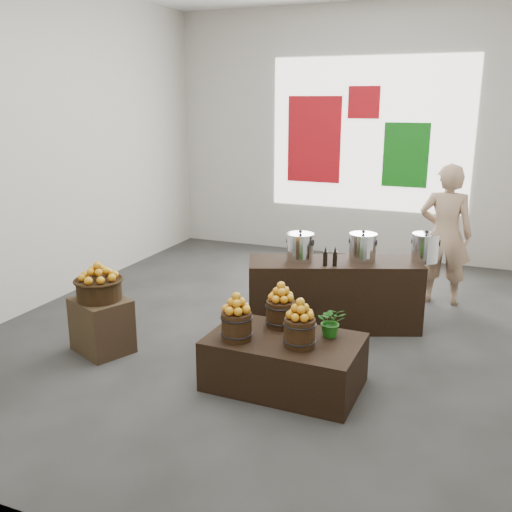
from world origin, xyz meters
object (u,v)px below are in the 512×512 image
at_px(crate, 102,325).
at_px(wicker_basket, 99,290).
at_px(stock_pot_right, 425,248).
at_px(stock_pot_left, 300,248).
at_px(counter, 334,294).
at_px(display_table, 284,362).
at_px(stock_pot_center, 363,248).
at_px(shopper, 445,235).

relative_size(crate, wicker_basket, 1.25).
distance_m(wicker_basket, stock_pot_right, 3.57).
bearing_deg(stock_pot_right, wicker_basket, -147.09).
relative_size(wicker_basket, stock_pot_left, 1.53).
relative_size(counter, stock_pot_right, 6.47).
xyz_separation_m(wicker_basket, stock_pot_right, (2.99, 1.93, 0.27)).
height_order(counter, stock_pot_left, stock_pot_left).
distance_m(wicker_basket, display_table, 2.05).
relative_size(stock_pot_center, shopper, 0.17).
distance_m(display_table, counter, 1.57).
bearing_deg(counter, crate, -164.48).
bearing_deg(stock_pot_left, wicker_basket, -140.00).
relative_size(wicker_basket, stock_pot_right, 1.53).
bearing_deg(stock_pot_center, crate, -144.39).
relative_size(wicker_basket, counter, 0.24).
bearing_deg(display_table, crate, -178.62).
xyz_separation_m(stock_pot_left, shopper, (1.44, 1.47, -0.04)).
height_order(wicker_basket, stock_pot_right, stock_pot_right).
bearing_deg(wicker_basket, crate, 0.00).
bearing_deg(counter, wicker_basket, -164.48).
relative_size(wicker_basket, stock_pot_center, 1.53).
distance_m(display_table, stock_pot_right, 2.28).
height_order(wicker_basket, shopper, shopper).
bearing_deg(stock_pot_center, shopper, 56.83).
distance_m(display_table, stock_pot_center, 1.84).
distance_m(stock_pot_center, stock_pot_right, 0.70).
height_order(stock_pot_left, stock_pot_center, same).
bearing_deg(wicker_basket, stock_pot_center, 35.61).
xyz_separation_m(wicker_basket, counter, (2.05, 1.56, -0.28)).
distance_m(crate, counter, 2.58).
relative_size(crate, display_table, 0.42).
bearing_deg(crate, stock_pot_center, 35.61).
distance_m(crate, stock_pot_right, 3.62).
bearing_deg(stock_pot_left, display_table, -77.24).
xyz_separation_m(counter, stock_pot_left, (-0.37, -0.15, 0.54)).
bearing_deg(crate, stock_pot_left, 40.00).
distance_m(stock_pot_right, shopper, 0.96).
height_order(counter, stock_pot_center, stock_pot_center).
distance_m(crate, stock_pot_left, 2.29).
bearing_deg(wicker_basket, stock_pot_right, 32.91).
xyz_separation_m(display_table, stock_pot_center, (0.33, 1.67, 0.70)).
xyz_separation_m(counter, shopper, (1.08, 1.33, 0.50)).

